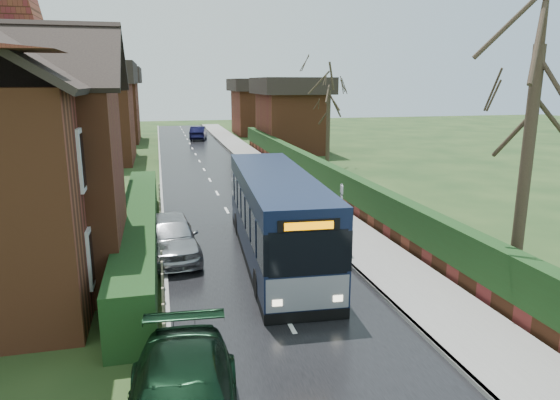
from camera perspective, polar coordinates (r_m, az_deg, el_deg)
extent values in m
plane|color=#3A4F22|center=(15.10, -0.91, -10.56)|extent=(140.00, 140.00, 0.00)
cube|color=black|center=(24.44, -6.11, -1.21)|extent=(6.00, 100.00, 0.02)
cube|color=slate|center=(25.30, 3.47, -0.51)|extent=(2.50, 100.00, 0.14)
cube|color=gray|center=(24.98, 0.84, -0.67)|extent=(0.12, 100.00, 0.14)
cube|color=gray|center=(24.24, -13.27, -1.52)|extent=(0.12, 100.00, 0.10)
cube|color=black|center=(19.23, -15.73, -3.22)|extent=(1.20, 16.00, 1.60)
cube|color=brown|center=(25.74, 6.78, 0.18)|extent=(0.30, 50.00, 0.60)
cube|color=black|center=(25.55, 6.83, 2.15)|extent=(0.60, 50.00, 1.20)
cube|color=brown|center=(15.97, -22.28, 1.08)|extent=(2.50, 4.00, 6.00)
cube|color=brown|center=(23.22, -27.60, 19.54)|extent=(0.90, 1.40, 2.20)
cube|color=silver|center=(14.33, -20.73, -5.92)|extent=(0.08, 1.20, 1.60)
cube|color=black|center=(14.33, -20.61, -5.92)|extent=(0.03, 0.95, 1.35)
cube|color=silver|center=(13.74, -21.62, 4.39)|extent=(0.08, 1.20, 1.60)
cube|color=black|center=(13.73, -21.50, 4.40)|extent=(0.03, 0.95, 1.35)
cube|color=silver|center=(18.14, -19.29, -1.84)|extent=(0.08, 1.20, 1.60)
cube|color=black|center=(18.14, -19.20, -1.84)|extent=(0.03, 0.95, 1.35)
cube|color=silver|center=(17.68, -19.94, 6.32)|extent=(0.08, 1.20, 1.60)
cube|color=black|center=(17.67, -19.84, 6.33)|extent=(0.03, 0.95, 1.35)
cube|color=silver|center=(22.02, -18.36, 0.81)|extent=(0.08, 1.20, 1.60)
cube|color=black|center=(22.02, -18.29, 0.82)|extent=(0.03, 0.95, 1.35)
cube|color=silver|center=(21.64, -18.87, 7.55)|extent=(0.08, 1.20, 1.60)
cube|color=black|center=(21.63, -18.79, 7.55)|extent=(0.03, 0.95, 1.35)
cube|color=silver|center=(24.46, -17.93, 2.04)|extent=(0.08, 1.20, 1.60)
cube|color=black|center=(24.46, -17.86, 2.05)|extent=(0.03, 0.95, 1.35)
cube|color=silver|center=(24.12, -18.38, 8.11)|extent=(0.08, 1.20, 1.60)
cube|color=black|center=(24.12, -18.30, 8.11)|extent=(0.03, 0.95, 1.35)
cube|color=black|center=(17.63, -0.48, -4.08)|extent=(2.93, 10.15, 1.04)
cube|color=black|center=(17.34, -0.49, -0.71)|extent=(2.95, 10.16, 1.09)
cube|color=black|center=(17.16, -0.49, 2.03)|extent=(2.93, 10.15, 0.60)
cube|color=black|center=(17.85, -0.48, -6.16)|extent=(2.93, 10.15, 0.32)
cube|color=gray|center=(13.07, 3.16, -10.57)|extent=(2.19, 0.26, 0.91)
cube|color=black|center=(12.64, 3.25, -6.09)|extent=(2.05, 0.21, 1.19)
cube|color=black|center=(12.42, 3.30, -2.91)|extent=(1.60, 0.18, 0.32)
cube|color=#FF8C00|center=(12.38, 3.34, -2.96)|extent=(1.25, 0.12, 0.20)
cube|color=black|center=(13.33, 3.14, -13.03)|extent=(2.24, 0.29, 0.27)
cube|color=#FFF2CC|center=(12.95, -0.30, -11.68)|extent=(0.26, 0.07, 0.16)
cube|color=#FFF2CC|center=(13.29, 6.63, -11.10)|extent=(0.26, 0.07, 0.16)
cylinder|color=black|center=(14.64, -2.42, -9.49)|extent=(0.31, 0.89, 0.88)
cylinder|color=black|center=(15.03, 5.49, -8.93)|extent=(0.31, 0.89, 0.88)
cylinder|color=black|center=(20.67, -4.77, -2.65)|extent=(0.31, 0.89, 0.88)
cylinder|color=black|center=(20.95, 0.86, -2.39)|extent=(0.31, 0.89, 0.88)
imported|color=#A7A8AC|center=(18.23, -12.36, -4.06)|extent=(2.08, 4.58, 1.52)
imported|color=black|center=(55.41, -9.30, 7.57)|extent=(2.26, 4.60, 1.45)
cylinder|color=slate|center=(18.13, 6.97, -2.19)|extent=(0.07, 0.07, 2.59)
cube|color=white|center=(17.87, 7.06, 1.24)|extent=(0.14, 0.39, 0.30)
cube|color=white|center=(17.95, 7.03, 0.09)|extent=(0.13, 0.35, 0.26)
cylinder|color=#362A20|center=(15.95, 26.22, 2.73)|extent=(0.34, 0.34, 7.11)
cylinder|color=#32281D|center=(36.82, 5.52, 8.07)|extent=(0.30, 0.30, 5.56)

